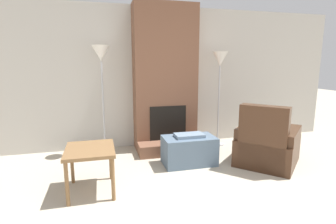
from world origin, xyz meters
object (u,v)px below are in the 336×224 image
at_px(ottoman, 189,150).
at_px(side_table, 90,154).
at_px(armchair, 267,147).
at_px(floor_lamp_left, 101,62).
at_px(floor_lamp_right, 220,66).

distance_m(ottoman, side_table, 1.59).
xyz_separation_m(armchair, floor_lamp_left, (-2.44, 1.14, 1.30)).
bearing_deg(floor_lamp_left, floor_lamp_right, -0.00).
bearing_deg(floor_lamp_right, ottoman, -136.93).
relative_size(ottoman, side_table, 1.21).
bearing_deg(armchair, side_table, 52.15).
distance_m(side_table, floor_lamp_left, 1.76).
distance_m(armchair, side_table, 2.66).
distance_m(ottoman, armchair, 1.22).
relative_size(ottoman, floor_lamp_left, 0.44).
bearing_deg(floor_lamp_left, ottoman, -32.58).
xyz_separation_m(armchair, floor_lamp_right, (-0.30, 1.14, 1.23)).
bearing_deg(armchair, floor_lamp_left, 22.44).
bearing_deg(floor_lamp_right, armchair, -75.19).
height_order(ottoman, side_table, side_table).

